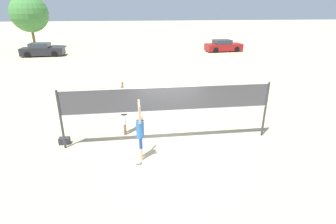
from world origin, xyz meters
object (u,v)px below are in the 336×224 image
Objects in this scene: gear_bag at (64,141)px; tree_left_cluster at (29,13)px; parked_car_mid at (223,46)px; volleyball_net at (168,102)px; volleyball at (138,161)px; player_blocker at (124,108)px; player_spiker at (140,130)px; parked_car_near at (42,50)px.

tree_left_cluster is (-9.75, 27.29, 4.23)m from gear_bag.
tree_left_cluster is (-23.79, 5.34, 3.73)m from parked_car_mid.
volleyball_net is 36.27× the size of volleyball.
tree_left_cluster is (-12.16, 26.71, 3.17)m from player_blocker.
parked_car_mid is (11.01, 23.48, -0.51)m from player_spiker.
gear_bag is 0.06× the size of tree_left_cluster.
parked_car_near is 0.99× the size of parked_car_mid.
gear_bag is 22.66m from parked_car_near.
player_spiker is 0.48× the size of parked_car_near.
gear_bag is at bearing -127.98° from parked_car_mid.
parked_car_near is at bearing 117.29° from volleyball_net.
gear_bag is at bearing -76.48° from player_blocker.
volleyball is 0.03× the size of tree_left_cluster.
volleyball_net reaches higher than player_blocker.
parked_car_near is (-7.10, 21.51, 0.51)m from gear_bag.
parked_car_mid is 0.68× the size of tree_left_cluster.
volleyball_net is at bearing -119.25° from parked_car_mid.
player_spiker is (-1.14, -1.19, -0.58)m from volleyball_net.
tree_left_cluster is (-12.66, 29.16, 4.26)m from volleyball.
parked_car_mid is at bearing 151.45° from player_blocker.
player_spiker is 5.24× the size of gear_bag.
tree_left_cluster is (-2.65, 5.78, 3.72)m from parked_car_near.
player_blocker is at bearing 101.42° from volleyball.
player_blocker is 0.34× the size of tree_left_cluster.
volleyball_net is 2.06m from player_blocker.
volleyball_net is 31.05m from tree_left_cluster.
player_spiker is at bearing -68.47° from parked_car_near.
tree_left_cluster reaches higher than volleyball.
tree_left_cluster is at bearing 23.92° from player_spiker.
parked_car_near is at bearing 175.82° from parked_car_mid.
parked_car_mid is (11.63, 21.37, -0.56)m from player_blocker.
volleyball_net is 1.24× the size of tree_left_cluster.
player_blocker reaches higher than gear_bag.
player_blocker is 0.50× the size of parked_car_mid.
gear_bag reaches higher than volleyball.
player_spiker is 25.18m from parked_car_near.
volleyball is 25.44m from parked_car_near.
tree_left_cluster reaches higher than parked_car_mid.
tree_left_cluster reaches higher than gear_bag.
player_blocker is (-0.62, 2.11, 0.04)m from player_spiker.
volleyball is at bearing -120.42° from parked_car_mid.
tree_left_cluster reaches higher than parked_car_near.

